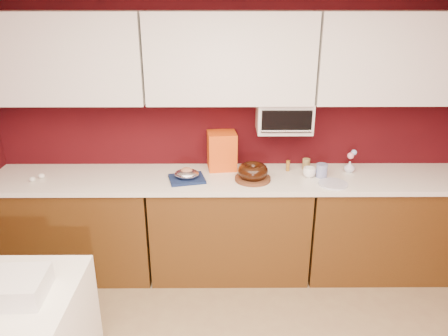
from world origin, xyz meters
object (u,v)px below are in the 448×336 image
at_px(bundt_cake, 253,171).
at_px(coffee_mug, 309,171).
at_px(toaster_oven, 284,116).
at_px(blue_jar, 322,171).
at_px(pandoro_box, 222,151).
at_px(flower_vase, 350,166).
at_px(foil_ham_nest, 187,174).
at_px(newspaper_stack, 12,287).

distance_m(bundt_cake, coffee_mug, 0.48).
distance_m(toaster_oven, blue_jar, 0.55).
bearing_deg(bundt_cake, coffee_mug, 7.84).
distance_m(pandoro_box, coffee_mug, 0.76).
height_order(toaster_oven, blue_jar, toaster_oven).
xyz_separation_m(coffee_mug, flower_vase, (0.37, 0.11, 0.00)).
relative_size(pandoro_box, flower_vase, 3.02).
bearing_deg(foil_ham_nest, bundt_cake, -0.63).
relative_size(flower_vase, newspaper_stack, 0.30).
height_order(foil_ham_nest, flower_vase, flower_vase).
bearing_deg(newspaper_stack, toaster_oven, 42.27).
height_order(bundt_cake, coffee_mug, bundt_cake).
distance_m(bundt_cake, blue_jar, 0.58).
relative_size(coffee_mug, blue_jar, 0.90).
relative_size(foil_ham_nest, pandoro_box, 0.61).
bearing_deg(flower_vase, bundt_cake, -168.13).
height_order(bundt_cake, newspaper_stack, bundt_cake).
bearing_deg(foil_ham_nest, coffee_mug, 3.35).
bearing_deg(foil_ham_nest, toaster_oven, 15.90).
xyz_separation_m(bundt_cake, coffee_mug, (0.47, 0.07, -0.03)).
relative_size(bundt_cake, coffee_mug, 2.46).
height_order(foil_ham_nest, blue_jar, blue_jar).
bearing_deg(coffee_mug, toaster_oven, 140.86).
bearing_deg(pandoro_box, bundt_cake, -53.67).
relative_size(bundt_cake, flower_vase, 2.28).
xyz_separation_m(pandoro_box, blue_jar, (0.83, -0.20, -0.11)).
bearing_deg(blue_jar, flower_vase, 22.17).
xyz_separation_m(foil_ham_nest, flower_vase, (1.38, 0.17, -0.00)).
height_order(toaster_oven, pandoro_box, toaster_oven).
relative_size(toaster_oven, pandoro_box, 1.38).
height_order(bundt_cake, blue_jar, bundt_cake).
height_order(pandoro_box, flower_vase, pandoro_box).
xyz_separation_m(toaster_oven, pandoro_box, (-0.52, 0.04, -0.31)).
bearing_deg(pandoro_box, coffee_mug, -22.46).
bearing_deg(blue_jar, coffee_mug, -177.44).
bearing_deg(newspaper_stack, coffee_mug, 35.69).
bearing_deg(coffee_mug, newspaper_stack, -144.31).
relative_size(toaster_oven, flower_vase, 4.16).
height_order(flower_vase, newspaper_stack, flower_vase).
relative_size(foil_ham_nest, flower_vase, 1.84).
bearing_deg(pandoro_box, blue_jar, -20.24).
relative_size(coffee_mug, flower_vase, 0.93).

